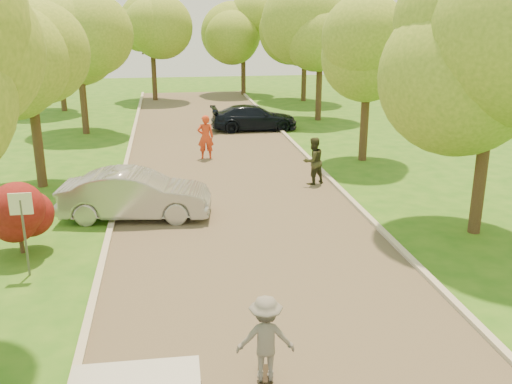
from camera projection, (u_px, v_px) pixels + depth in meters
ground at (287, 342)px, 11.48m from camera, size 100.00×100.00×0.00m
road at (238, 211)px, 19.02m from camera, size 8.00×60.00×0.01m
curb_left at (113, 216)px, 18.40m from camera, size 0.18×60.00×0.12m
curb_right at (354, 203)px, 19.60m from camera, size 0.18×60.00×0.12m
street_sign at (22, 217)px, 13.92m from camera, size 0.55×0.06×2.17m
red_shrub at (18, 215)px, 15.40m from camera, size 1.70×1.70×1.95m
tree_l_midb at (34, 64)px, 20.40m from camera, size 4.30×4.20×6.62m
tree_l_far at (81, 30)px, 29.61m from camera, size 4.92×4.80×7.79m
tree_r_mida at (504, 43)px, 15.57m from camera, size 5.13×5.00×7.95m
tree_r_midb at (373, 48)px, 24.18m from camera, size 4.51×4.40×7.01m
tree_r_far at (325, 21)px, 33.41m from camera, size 5.33×5.20×8.34m
tree_bg_a at (60, 29)px, 36.84m from camera, size 5.12×5.00×7.72m
tree_bg_b at (308, 24)px, 41.18m from camera, size 5.12×5.00×7.95m
tree_bg_c at (155, 31)px, 41.59m from camera, size 4.92×4.80×7.33m
tree_bg_d at (246, 26)px, 44.42m from camera, size 5.12×5.00×7.72m
silver_sedan at (135, 195)px, 18.19m from camera, size 4.92×2.24×1.57m
dark_sedan at (254, 118)px, 31.94m from camera, size 4.83×1.99×1.40m
longboard at (265, 378)px, 10.18m from camera, size 0.31×0.84×0.10m
skateboarder at (266, 339)px, 9.94m from camera, size 1.09×0.70×1.59m
person_striped at (206, 137)px, 25.54m from camera, size 0.73×0.48×1.99m
person_olive at (313, 161)px, 21.75m from camera, size 1.10×1.00×1.83m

